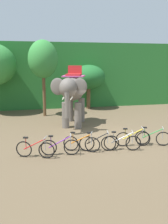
{
  "coord_description": "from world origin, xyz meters",
  "views": [
    {
      "loc": [
        -3.73,
        -11.85,
        4.02
      ],
      "look_at": [
        -0.85,
        1.0,
        1.3
      ],
      "focal_mm": 39.11,
      "sensor_mm": 36.0,
      "label": 1
    }
  ],
  "objects_px": {
    "bike_yellow": "(133,138)",
    "bike_green": "(153,138)",
    "tree_far_right": "(43,60)",
    "bike_red": "(35,149)",
    "bike_purple": "(60,147)",
    "bike_orange": "(81,143)",
    "bike_black": "(98,143)",
    "bike_white": "(122,142)",
    "tree_far_left": "(89,77)",
    "elephant": "(73,91)"
  },
  "relations": [
    {
      "from": "bike_black",
      "to": "bike_white",
      "type": "bearing_deg",
      "value": -8.71
    },
    {
      "from": "tree_far_right",
      "to": "elephant",
      "type": "distance_m",
      "value": 4.17
    },
    {
      "from": "tree_far_left",
      "to": "bike_green",
      "type": "relative_size",
      "value": 2.38
    },
    {
      "from": "tree_far_left",
      "to": "bike_orange",
      "type": "height_order",
      "value": "tree_far_left"
    },
    {
      "from": "bike_purple",
      "to": "bike_green",
      "type": "height_order",
      "value": "same"
    },
    {
      "from": "bike_purple",
      "to": "bike_green",
      "type": "bearing_deg",
      "value": 3.99
    },
    {
      "from": "bike_red",
      "to": "elephant",
      "type": "bearing_deg",
      "value": 62.81
    },
    {
      "from": "bike_black",
      "to": "tree_far_right",
      "type": "bearing_deg",
      "value": 103.16
    },
    {
      "from": "bike_red",
      "to": "bike_orange",
      "type": "relative_size",
      "value": 1.02
    },
    {
      "from": "elephant",
      "to": "bike_orange",
      "type": "bearing_deg",
      "value": -95.48
    },
    {
      "from": "tree_far_right",
      "to": "bike_black",
      "type": "relative_size",
      "value": 3.3
    },
    {
      "from": "bike_purple",
      "to": "bike_white",
      "type": "distance_m",
      "value": 2.86
    },
    {
      "from": "bike_yellow",
      "to": "bike_green",
      "type": "distance_m",
      "value": 0.99
    },
    {
      "from": "bike_yellow",
      "to": "bike_black",
      "type": "bearing_deg",
      "value": -171.85
    },
    {
      "from": "bike_red",
      "to": "bike_yellow",
      "type": "bearing_deg",
      "value": 5.58
    },
    {
      "from": "bike_red",
      "to": "bike_green",
      "type": "xyz_separation_m",
      "value": [
        5.66,
        0.37,
        0.0
      ]
    },
    {
      "from": "bike_yellow",
      "to": "bike_orange",
      "type": "bearing_deg",
      "value": -176.24
    },
    {
      "from": "bike_red",
      "to": "bike_white",
      "type": "bearing_deg",
      "value": 0.26
    },
    {
      "from": "bike_orange",
      "to": "bike_white",
      "type": "height_order",
      "value": "same"
    },
    {
      "from": "bike_green",
      "to": "bike_yellow",
      "type": "bearing_deg",
      "value": 174.95
    },
    {
      "from": "bike_purple",
      "to": "bike_orange",
      "type": "xyz_separation_m",
      "value": [
        1.0,
        0.24,
        0.0
      ]
    },
    {
      "from": "bike_purple",
      "to": "bike_orange",
      "type": "relative_size",
      "value": 1.06
    },
    {
      "from": "bike_yellow",
      "to": "bike_green",
      "type": "bearing_deg",
      "value": -5.05
    },
    {
      "from": "bike_orange",
      "to": "bike_purple",
      "type": "bearing_deg",
      "value": -166.72
    },
    {
      "from": "bike_red",
      "to": "bike_green",
      "type": "relative_size",
      "value": 1.02
    },
    {
      "from": "elephant",
      "to": "bike_green",
      "type": "height_order",
      "value": "elephant"
    },
    {
      "from": "bike_green",
      "to": "bike_black",
      "type": "bearing_deg",
      "value": -176.41
    },
    {
      "from": "bike_red",
      "to": "bike_orange",
      "type": "xyz_separation_m",
      "value": [
        2.08,
        0.29,
        0.0
      ]
    },
    {
      "from": "bike_yellow",
      "to": "bike_green",
      "type": "xyz_separation_m",
      "value": [
        0.99,
        -0.09,
        0.0
      ]
    },
    {
      "from": "bike_red",
      "to": "bike_purple",
      "type": "bearing_deg",
      "value": 2.62
    },
    {
      "from": "elephant",
      "to": "bike_orange",
      "type": "relative_size",
      "value": 2.66
    },
    {
      "from": "tree_far_left",
      "to": "bike_orange",
      "type": "relative_size",
      "value": 2.37
    },
    {
      "from": "bike_red",
      "to": "bike_black",
      "type": "distance_m",
      "value": 2.82
    },
    {
      "from": "bike_red",
      "to": "bike_purple",
      "type": "distance_m",
      "value": 1.08
    },
    {
      "from": "bike_orange",
      "to": "bike_white",
      "type": "distance_m",
      "value": 1.88
    },
    {
      "from": "tree_far_left",
      "to": "elephant",
      "type": "bearing_deg",
      "value": -113.19
    },
    {
      "from": "tree_far_left",
      "to": "elephant",
      "type": "distance_m",
      "value": 5.94
    },
    {
      "from": "bike_yellow",
      "to": "bike_green",
      "type": "relative_size",
      "value": 1.07
    },
    {
      "from": "bike_red",
      "to": "bike_white",
      "type": "height_order",
      "value": "same"
    },
    {
      "from": "bike_red",
      "to": "bike_orange",
      "type": "distance_m",
      "value": 2.1
    },
    {
      "from": "bike_purple",
      "to": "tree_far_right",
      "type": "bearing_deg",
      "value": 91.01
    },
    {
      "from": "bike_purple",
      "to": "bike_black",
      "type": "bearing_deg",
      "value": 4.64
    },
    {
      "from": "elephant",
      "to": "bike_red",
      "type": "distance_m",
      "value": 5.81
    },
    {
      "from": "bike_red",
      "to": "bike_white",
      "type": "xyz_separation_m",
      "value": [
        3.94,
        0.02,
        0.0
      ]
    },
    {
      "from": "tree_far_right",
      "to": "bike_black",
      "type": "distance_m",
      "value": 9.08
    },
    {
      "from": "bike_red",
      "to": "tree_far_right",
      "type": "bearing_deg",
      "value": 83.52
    },
    {
      "from": "bike_white",
      "to": "bike_black",
      "type": "bearing_deg",
      "value": 171.29
    },
    {
      "from": "tree_far_left",
      "to": "bike_purple",
      "type": "height_order",
      "value": "tree_far_left"
    },
    {
      "from": "tree_far_right",
      "to": "bike_red",
      "type": "xyz_separation_m",
      "value": [
        -0.93,
        -8.23,
        -3.79
      ]
    },
    {
      "from": "tree_far_right",
      "to": "elephant",
      "type": "relative_size",
      "value": 1.32
    }
  ]
}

